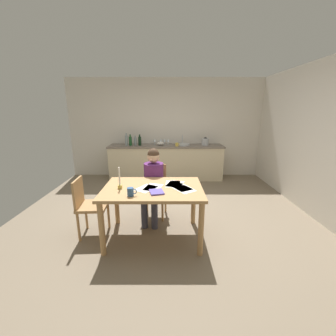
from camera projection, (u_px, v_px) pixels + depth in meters
name	position (u px, v px, depth m)	size (l,w,h in m)	color
ground_plane	(165.00, 219.00, 3.68)	(5.20, 5.20, 0.04)	#7A6B56
wall_back	(166.00, 129.00, 5.85)	(5.20, 0.12, 2.60)	silver
wall_right	(332.00, 143.00, 3.33)	(0.12, 5.20, 2.60)	silver
kitchen_counter	(166.00, 162.00, 5.72)	(2.96, 0.64, 0.90)	beige
dining_table	(153.00, 194.00, 2.97)	(1.35, 0.92, 0.77)	tan
chair_at_table	(155.00, 188.00, 3.69)	(0.45, 0.45, 0.89)	tan
person_seated	(153.00, 180.00, 3.50)	(0.37, 0.62, 1.19)	#592666
chair_side_empty	(89.00, 204.00, 3.08)	(0.42, 0.42, 0.86)	tan
coffee_mug	(131.00, 192.00, 2.64)	(0.12, 0.08, 0.10)	#33598C
candlestick	(120.00, 183.00, 2.87)	(0.06, 0.06, 0.30)	gold
book_magazine	(157.00, 192.00, 2.75)	(0.17, 0.20, 0.02)	#5C4DAB
paper_letter	(176.00, 184.00, 3.08)	(0.21, 0.30, 0.00)	white
paper_bill	(182.00, 187.00, 2.93)	(0.21, 0.30, 0.00)	white
paper_envelope	(147.00, 188.00, 2.90)	(0.21, 0.30, 0.00)	white
paper_receipt	(184.00, 189.00, 2.87)	(0.21, 0.30, 0.00)	white
paper_notice	(173.00, 184.00, 3.07)	(0.21, 0.30, 0.00)	white
paper_flyer	(154.00, 187.00, 2.94)	(0.21, 0.30, 0.00)	white
sink_unit	(183.00, 144.00, 5.60)	(0.36, 0.36, 0.24)	#B2B7BC
bottle_oil	(127.00, 140.00, 5.55)	(0.07, 0.07, 0.31)	#8C999E
bottle_vinegar	(131.00, 141.00, 5.53)	(0.08, 0.08, 0.28)	#194C23
bottle_wine_red	(136.00, 141.00, 5.58)	(0.07, 0.07, 0.25)	#8C999E
bottle_sauce	(140.00, 141.00, 5.56)	(0.08, 0.08, 0.28)	black
mixing_bowl	(161.00, 143.00, 5.62)	(0.19, 0.19, 0.09)	white
stovetop_kettle	(206.00, 141.00, 5.58)	(0.18, 0.18, 0.22)	#B7BABF
wine_glass_near_sink	(169.00, 140.00, 5.72)	(0.07, 0.07, 0.15)	silver
wine_glass_by_kettle	(165.00, 140.00, 5.72)	(0.07, 0.07, 0.15)	silver
wine_glass_back_left	(161.00, 140.00, 5.72)	(0.07, 0.07, 0.15)	silver
wine_glass_back_right	(155.00, 140.00, 5.72)	(0.07, 0.07, 0.15)	silver
teacup_on_counter	(177.00, 144.00, 5.45)	(0.11, 0.08, 0.09)	#F2CC4C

